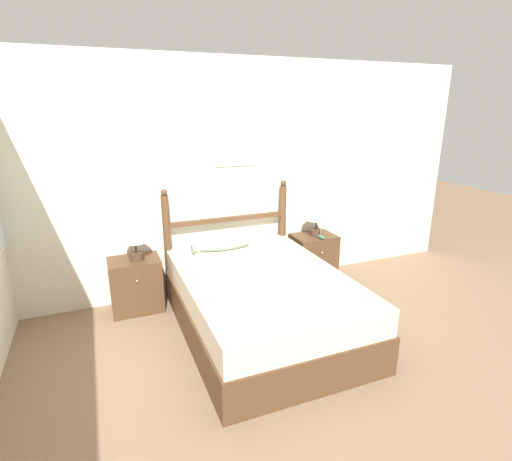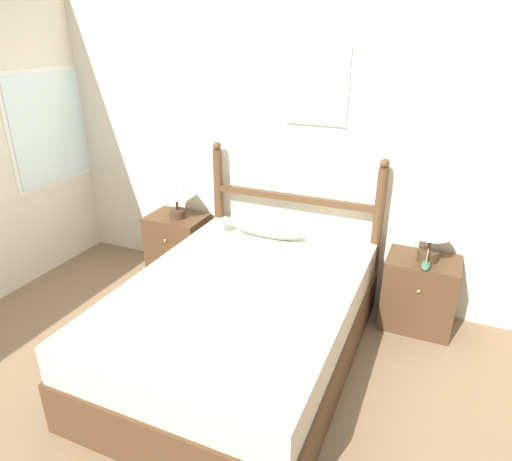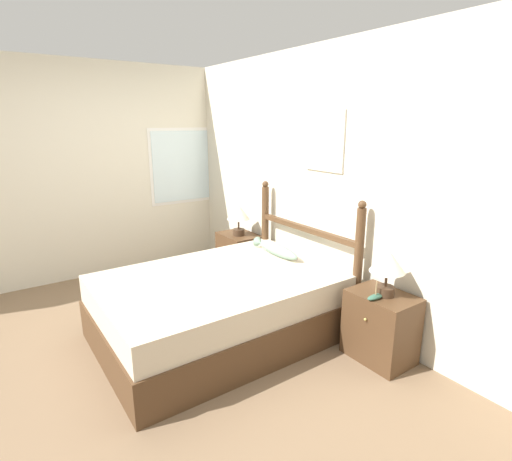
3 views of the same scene
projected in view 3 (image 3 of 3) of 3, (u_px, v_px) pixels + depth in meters
name	position (u px, v px, depth m)	size (l,w,h in m)	color
ground_plane	(152.00, 352.00, 3.34)	(16.00, 16.00, 0.00)	#7A6047
wall_back	(311.00, 183.00, 3.95)	(6.40, 0.08, 2.55)	beige
wall_left	(80.00, 173.00, 4.69)	(0.08, 6.40, 2.55)	beige
bed	(220.00, 306.00, 3.54)	(1.44, 2.05, 0.57)	#4C331E
headboard	(305.00, 246.00, 3.98)	(1.44, 0.08, 1.23)	#4C331E
nightstand_left	(239.00, 256.00, 4.85)	(0.51, 0.39, 0.56)	#4C331E
nightstand_right	(381.00, 327.00, 3.19)	(0.51, 0.39, 0.56)	#4C331E
table_lamp_left	(238.00, 214.00, 4.67)	(0.27, 0.27, 0.38)	#422D1E
table_lamp_right	(388.00, 264.00, 3.03)	(0.27, 0.27, 0.38)	#422D1E
model_boat	(376.00, 297.00, 3.03)	(0.06, 0.17, 0.14)	#386651
fish_pillow	(276.00, 249.00, 3.97)	(0.65, 0.11, 0.12)	gray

